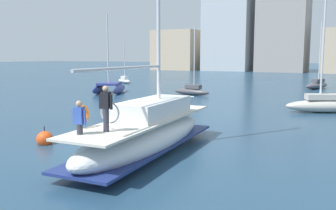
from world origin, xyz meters
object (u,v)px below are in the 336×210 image
Objects in this scene: main_sailboat at (147,132)px; moored_sloop_near at (317,84)px; moored_ketch_distant at (192,90)px; moored_cutter_right at (110,87)px; moored_sloop_far at (325,104)px; moored_cutter_left at (124,80)px; mooring_buoy at (45,139)px.

main_sailboat reaches higher than moored_sloop_near.
main_sailboat reaches higher than moored_ketch_distant.
main_sailboat is 1.44× the size of moored_cutter_right.
main_sailboat is 22.93m from moored_ketch_distant.
moored_sloop_far is 33.51m from moored_cutter_left.
main_sailboat is 1.71× the size of moored_ketch_distant.
moored_sloop_near is at bearing 5.88° from moored_cutter_left.
moored_cutter_right is (6.74, -12.94, 0.20)m from moored_cutter_left.
moored_ketch_distant is 22.63m from mooring_buoy.
moored_cutter_right reaches higher than moored_cutter_left.
main_sailboat is 39.76m from moored_cutter_left.
moored_cutter_right is 23.20m from mooring_buoy.
moored_cutter_right is (-22.01, 4.27, 0.05)m from moored_sloop_far.
moored_ketch_distant is at bearing 153.99° from moored_sloop_far.
moored_ketch_distant is at bearing 108.54° from main_sailboat.
moored_sloop_far is 19.43m from mooring_buoy.
moored_cutter_left is at bearing 145.33° from moored_ketch_distant.
main_sailboat is at bearing -71.46° from moored_ketch_distant.
main_sailboat is 12.37× the size of mooring_buoy.
main_sailboat is at bearing -54.88° from moored_cutter_left.
main_sailboat is at bearing -95.92° from moored_sloop_near.
mooring_buoy is at bearing -103.52° from moored_sloop_near.
moored_cutter_left is at bearing 117.52° from moored_cutter_right.
moored_ketch_distant is 7.21× the size of mooring_buoy.
moored_sloop_near reaches higher than moored_ketch_distant.
moored_cutter_right is at bearing -166.26° from moored_ketch_distant.
moored_sloop_near is 20.06m from moored_sloop_far.
moored_sloop_far is at bearing -83.62° from moored_sloop_near.
moored_sloop_near is 37.05m from mooring_buoy.
main_sailboat reaches higher than moored_cutter_left.
moored_cutter_left is 37.78m from mooring_buoy.
moored_cutter_left is at bearing 118.22° from mooring_buoy.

